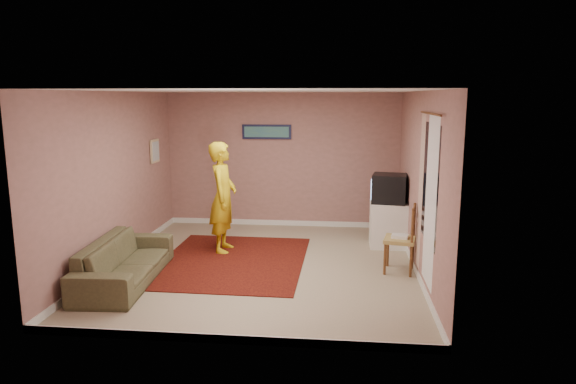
# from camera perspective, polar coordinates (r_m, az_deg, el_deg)

# --- Properties ---
(ground) EXTENTS (5.00, 5.00, 0.00)m
(ground) POSITION_cam_1_polar(r_m,az_deg,el_deg) (7.85, -2.70, -8.20)
(ground) COLOR tan
(ground) RESTS_ON ground
(wall_back) EXTENTS (4.50, 0.02, 2.60)m
(wall_back) POSITION_cam_1_polar(r_m,az_deg,el_deg) (9.98, -0.63, 3.55)
(wall_back) COLOR #A5716C
(wall_back) RESTS_ON ground
(wall_front) EXTENTS (4.50, 0.02, 2.60)m
(wall_front) POSITION_cam_1_polar(r_m,az_deg,el_deg) (5.12, -6.97, -3.36)
(wall_front) COLOR #A5716C
(wall_front) RESTS_ON ground
(wall_left) EXTENTS (0.02, 5.00, 2.60)m
(wall_left) POSITION_cam_1_polar(r_m,az_deg,el_deg) (8.17, -18.58, 1.41)
(wall_left) COLOR #A5716C
(wall_left) RESTS_ON ground
(wall_right) EXTENTS (0.02, 5.00, 2.60)m
(wall_right) POSITION_cam_1_polar(r_m,az_deg,el_deg) (7.53, 14.40, 0.89)
(wall_right) COLOR #A5716C
(wall_right) RESTS_ON ground
(ceiling) EXTENTS (4.50, 5.00, 0.02)m
(ceiling) POSITION_cam_1_polar(r_m,az_deg,el_deg) (7.43, -2.87, 11.15)
(ceiling) COLOR white
(ceiling) RESTS_ON wall_back
(baseboard_back) EXTENTS (4.50, 0.02, 0.10)m
(baseboard_back) POSITION_cam_1_polar(r_m,az_deg,el_deg) (10.20, -0.62, -3.44)
(baseboard_back) COLOR silver
(baseboard_back) RESTS_ON ground
(baseboard_front) EXTENTS (4.50, 0.02, 0.10)m
(baseboard_front) POSITION_cam_1_polar(r_m,az_deg,el_deg) (5.56, -6.65, -15.92)
(baseboard_front) COLOR silver
(baseboard_front) RESTS_ON ground
(baseboard_left) EXTENTS (0.02, 5.00, 0.10)m
(baseboard_left) POSITION_cam_1_polar(r_m,az_deg,el_deg) (8.45, -18.02, -6.98)
(baseboard_left) COLOR silver
(baseboard_left) RESTS_ON ground
(baseboard_right) EXTENTS (0.02, 5.00, 0.10)m
(baseboard_right) POSITION_cam_1_polar(r_m,az_deg,el_deg) (7.83, 13.91, -8.16)
(baseboard_right) COLOR silver
(baseboard_right) RESTS_ON ground
(window) EXTENTS (0.01, 1.10, 1.50)m
(window) POSITION_cam_1_polar(r_m,az_deg,el_deg) (6.63, 15.53, 0.85)
(window) COLOR black
(window) RESTS_ON wall_right
(curtain_sheer) EXTENTS (0.01, 0.75, 2.10)m
(curtain_sheer) POSITION_cam_1_polar(r_m,az_deg,el_deg) (6.52, 15.54, -1.10)
(curtain_sheer) COLOR white
(curtain_sheer) RESTS_ON wall_right
(curtain_floral) EXTENTS (0.01, 0.35, 2.10)m
(curtain_floral) POSITION_cam_1_polar(r_m,az_deg,el_deg) (7.19, 14.51, 0.03)
(curtain_floral) COLOR beige
(curtain_floral) RESTS_ON wall_right
(curtain_rod) EXTENTS (0.02, 1.40, 0.02)m
(curtain_rod) POSITION_cam_1_polar(r_m,az_deg,el_deg) (6.54, 15.53, 8.40)
(curtain_rod) COLOR brown
(curtain_rod) RESTS_ON wall_right
(picture_back) EXTENTS (0.95, 0.04, 0.28)m
(picture_back) POSITION_cam_1_polar(r_m,az_deg,el_deg) (9.93, -2.39, 6.69)
(picture_back) COLOR #131534
(picture_back) RESTS_ON wall_back
(picture_left) EXTENTS (0.04, 0.38, 0.42)m
(picture_left) POSITION_cam_1_polar(r_m,az_deg,el_deg) (9.60, -14.57, 4.42)
(picture_left) COLOR #CCB88C
(picture_left) RESTS_ON wall_left
(area_rug) EXTENTS (2.24, 2.78, 0.01)m
(area_rug) POSITION_cam_1_polar(r_m,az_deg,el_deg) (8.09, -6.17, -7.61)
(area_rug) COLOR black
(area_rug) RESTS_ON ground
(tv_cabinet) EXTENTS (0.60, 0.55, 0.76)m
(tv_cabinet) POSITION_cam_1_polar(r_m,az_deg,el_deg) (8.90, 11.05, -3.55)
(tv_cabinet) COLOR white
(tv_cabinet) RESTS_ON ground
(crt_tv) EXTENTS (0.63, 0.58, 0.48)m
(crt_tv) POSITION_cam_1_polar(r_m,az_deg,el_deg) (8.77, 11.16, 0.39)
(crt_tv) COLOR black
(crt_tv) RESTS_ON tv_cabinet
(chair_a) EXTENTS (0.40, 0.38, 0.49)m
(chair_a) POSITION_cam_1_polar(r_m,az_deg,el_deg) (9.23, 10.48, -1.97)
(chair_a) COLOR #A78E51
(chair_a) RESTS_ON ground
(dvd_player) EXTENTS (0.37, 0.28, 0.06)m
(dvd_player) POSITION_cam_1_polar(r_m,az_deg,el_deg) (9.24, 10.47, -2.32)
(dvd_player) COLOR #A3A3A8
(dvd_player) RESTS_ON chair_a
(blue_throw) EXTENTS (0.41, 0.05, 0.43)m
(blue_throw) POSITION_cam_1_polar(r_m,az_deg,el_deg) (9.38, 10.43, -0.67)
(blue_throw) COLOR #7D96CC
(blue_throw) RESTS_ON chair_a
(chair_b) EXTENTS (0.51, 0.52, 0.54)m
(chair_b) POSITION_cam_1_polar(r_m,az_deg,el_deg) (7.60, 12.34, -4.28)
(chair_b) COLOR #A78E51
(chair_b) RESTS_ON ground
(game_console) EXTENTS (0.26, 0.21, 0.05)m
(game_console) POSITION_cam_1_polar(r_m,az_deg,el_deg) (7.62, 12.32, -4.83)
(game_console) COLOR white
(game_console) RESTS_ON chair_b
(sofa) EXTENTS (0.93, 2.10, 0.60)m
(sofa) POSITION_cam_1_polar(r_m,az_deg,el_deg) (7.45, -17.67, -7.31)
(sofa) COLOR brown
(sofa) RESTS_ON ground
(person) EXTENTS (0.44, 0.66, 1.81)m
(person) POSITION_cam_1_polar(r_m,az_deg,el_deg) (8.42, -7.24, -0.60)
(person) COLOR gold
(person) RESTS_ON ground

